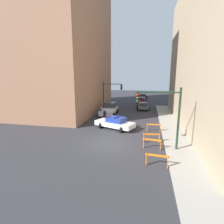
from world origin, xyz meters
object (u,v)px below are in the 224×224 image
parked_car_far (143,96)px  barrier_corner (154,126)px  pedestrian_corner (101,113)px  barrier_mid (152,142)px  parked_car_mid (141,100)px  parked_car_near (143,106)px  white_truck (109,109)px  pedestrian_crossing (105,115)px  police_car (115,123)px  barrier_front (157,158)px  barrier_back (152,136)px  traffic_light_near (164,109)px  traffic_light_far (109,92)px  traffic_cone (125,129)px

parked_car_far → barrier_corner: bearing=-83.9°
pedestrian_corner → barrier_mid: size_ratio=1.04×
parked_car_mid → parked_car_far: bearing=93.0°
parked_car_near → parked_car_far: size_ratio=1.02×
parked_car_mid → white_truck: bearing=-105.2°
white_truck → pedestrian_crossing: white_truck is taller
white_truck → parked_car_near: size_ratio=1.22×
police_car → parked_car_mid: police_car is taller
barrier_mid → barrier_front: bearing=-84.6°
parked_car_mid → pedestrian_crossing: 18.18m
barrier_mid → barrier_back: size_ratio=1.01×
parked_car_far → traffic_light_near: bearing=-83.5°
parked_car_mid → pedestrian_corner: (-5.22, -16.07, 0.19)m
parked_car_near → white_truck: bearing=-135.7°
police_car → barrier_back: size_ratio=3.18×
parked_car_mid → barrier_corner: (2.28, -20.89, -0.06)m
pedestrian_corner → barrier_corner: pedestrian_corner is taller
white_truck → barrier_corner: 10.05m
traffic_light_near → pedestrian_crossing: size_ratio=3.13×
barrier_corner → parked_car_mid: bearing=96.2°
parked_car_near → barrier_mid: size_ratio=2.78×
police_car → parked_car_mid: bearing=15.9°
white_truck → parked_car_near: (5.17, 5.98, -0.23)m
pedestrian_corner → barrier_back: 10.99m
barrier_back → barrier_mid: bearing=-89.1°
traffic_light_far → barrier_back: traffic_light_far is taller
traffic_light_near → barrier_front: size_ratio=3.26×
pedestrian_corner → parked_car_mid: bearing=-135.4°
parked_car_near → barrier_front: bearing=-90.3°
parked_car_far → pedestrian_crossing: pedestrian_crossing is taller
parked_car_mid → barrier_mid: (2.04, -25.82, -0.06)m
traffic_light_near → traffic_cone: (-3.80, 4.17, -3.21)m
barrier_mid → barrier_back: 1.48m
parked_car_mid → barrier_front: (2.32, -28.83, -0.06)m
traffic_light_far → pedestrian_corner: 6.01m
parked_car_mid → traffic_cone: (-0.91, -21.52, -0.36)m
pedestrian_crossing → barrier_back: (6.26, -6.66, -0.24)m
pedestrian_corner → barrier_front: (7.55, -12.76, -0.24)m
white_truck → pedestrian_crossing: bearing=-86.8°
barrier_back → barrier_corner: same height
traffic_light_far → barrier_corner: bearing=-54.1°
parked_car_near → barrier_back: bearing=-90.1°
barrier_front → barrier_corner: size_ratio=1.00×
parked_car_near → parked_car_mid: size_ratio=1.01×
pedestrian_corner → traffic_light_near: bearing=102.8°
white_truck → parked_car_near: white_truck is taller
pedestrian_crossing → traffic_cone: pedestrian_crossing is taller
traffic_light_near → police_car: bearing=135.6°
traffic_light_near → barrier_corner: size_ratio=3.25×
police_car → barrier_corner: (4.48, -0.18, -0.11)m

